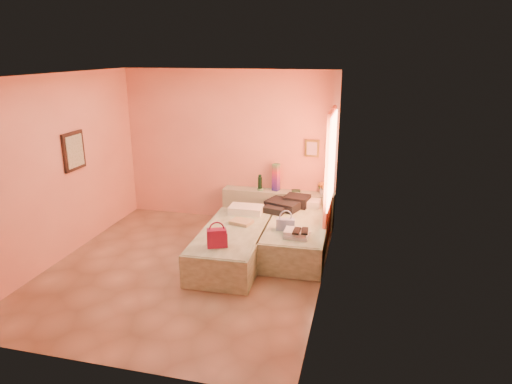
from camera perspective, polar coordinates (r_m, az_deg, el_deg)
ground at (r=6.97m, az=-8.73°, el=-9.43°), size 4.50×4.50×0.00m
room_walls at (r=6.82m, az=-6.00°, el=6.01°), size 4.02×4.51×2.81m
headboard_ledge at (r=8.44m, az=2.76°, el=-1.98°), size 2.05×0.30×0.65m
bed_left at (r=7.04m, az=-2.93°, el=-6.70°), size 0.96×2.03×0.50m
bed_right at (r=7.42m, az=5.16°, el=-5.46°), size 0.96×2.03×0.50m
water_bottle at (r=8.35m, az=0.49°, el=1.17°), size 0.10×0.10×0.28m
rainbow_box at (r=8.30m, az=2.52°, el=1.86°), size 0.14×0.14×0.50m
small_dish at (r=8.37m, az=0.55°, el=0.33°), size 0.14×0.14×0.03m
green_book at (r=8.33m, az=5.02°, el=0.16°), size 0.18×0.14×0.03m
flower_vase at (r=8.21m, az=8.38°, el=0.64°), size 0.25×0.25×0.26m
magenta_handbag at (r=6.37m, az=-4.89°, el=-5.71°), size 0.32×0.25×0.26m
khaki_garment at (r=7.19m, az=-1.84°, el=-3.76°), size 0.38×0.33×0.06m
clothes_pile at (r=7.84m, az=3.83°, el=-1.48°), size 0.72×0.72×0.18m
blue_handbag at (r=6.94m, az=3.69°, el=-4.06°), size 0.29×0.16×0.18m
towel_stack at (r=6.72m, az=5.14°, el=-5.20°), size 0.37×0.32×0.10m
sandal_pair at (r=6.64m, az=5.60°, el=-4.89°), size 0.19×0.25×0.03m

